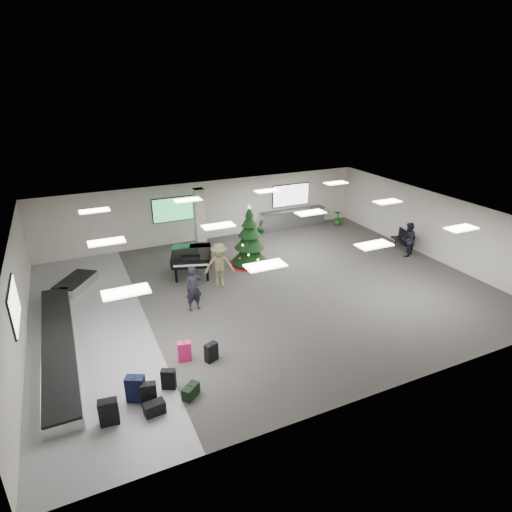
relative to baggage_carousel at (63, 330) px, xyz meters
name	(u,v)px	position (x,y,z in m)	size (l,w,h in m)	color
ground	(266,290)	(7.84, 0.08, -0.21)	(18.00, 18.00, 0.00)	#383633
room_envelope	(251,235)	(7.46, 0.75, 2.12)	(18.02, 14.02, 3.21)	#BCB7AC
baggage_carousel	(63,330)	(0.00, 0.00, 0.00)	(2.28, 9.71, 0.43)	silver
service_counter	(293,219)	(12.84, 6.73, 0.33)	(4.05, 0.65, 1.08)	silver
suitcase_0	(149,394)	(2.01, -4.61, 0.12)	(0.47, 0.33, 0.68)	black
suitcase_1	(169,379)	(2.65, -4.22, 0.10)	(0.45, 0.36, 0.64)	black
pink_suitcase	(185,351)	(3.43, -3.13, 0.11)	(0.45, 0.31, 0.67)	#D21B5C
suitcase_3	(211,352)	(4.19, -3.50, 0.10)	(0.47, 0.36, 0.64)	black
navy_suitcase	(136,389)	(1.72, -4.34, 0.18)	(0.58, 0.49, 0.80)	black
suitcase_5	(109,412)	(0.93, -4.92, 0.15)	(0.51, 0.32, 0.75)	black
green_duffel	(191,391)	(3.12, -4.83, -0.03)	(0.59, 0.55, 0.38)	black
black_duffel	(155,408)	(2.06, -5.06, -0.03)	(0.57, 0.36, 0.38)	black
christmas_tree	(249,244)	(8.37, 2.94, 0.79)	(2.06, 2.06, 2.94)	maroon
grand_piano	(191,256)	(5.52, 2.90, 0.70)	(2.30, 2.64, 1.27)	black
bench	(404,239)	(16.44, 1.42, 0.31)	(0.81, 1.54, 0.93)	black
traveler_a	(194,288)	(4.68, -0.18, 0.68)	(0.65, 0.43, 1.78)	black
traveler_b	(219,265)	(6.25, 1.29, 0.76)	(1.25, 0.72, 1.94)	olive
traveler_bench	(408,239)	(15.88, 0.56, 0.65)	(0.83, 0.65, 1.72)	black
potted_plant_left	(260,227)	(10.63, 6.58, 0.18)	(0.43, 0.35, 0.78)	#133B15
potted_plant_right	(338,218)	(15.55, 6.02, 0.23)	(0.50, 0.50, 0.89)	#133B15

